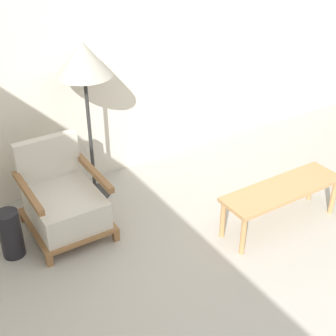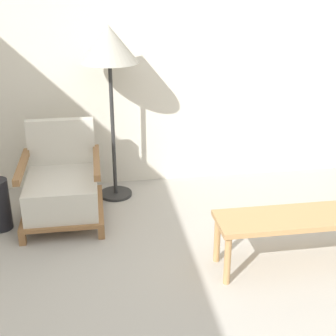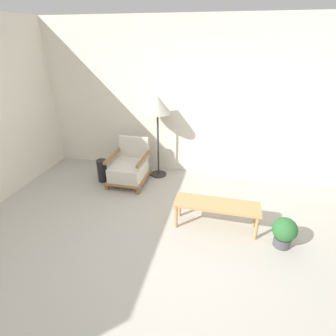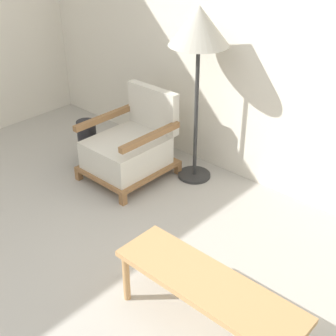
# 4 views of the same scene
# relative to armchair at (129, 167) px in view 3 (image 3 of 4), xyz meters

# --- Properties ---
(ground_plane) EXTENTS (14.00, 14.00, 0.00)m
(ground_plane) POSITION_rel_armchair_xyz_m (1.04, -1.64, -0.28)
(ground_plane) COLOR #B7B2A8
(wall_back) EXTENTS (8.00, 0.06, 2.70)m
(wall_back) POSITION_rel_armchair_xyz_m (1.04, 0.69, 1.07)
(wall_back) COLOR silver
(wall_back) RESTS_ON ground_plane
(armchair) EXTENTS (0.63, 0.73, 0.76)m
(armchair) POSITION_rel_armchair_xyz_m (0.00, 0.00, 0.00)
(armchair) COLOR olive
(armchair) RESTS_ON ground_plane
(floor_lamp) EXTENTS (0.48, 0.48, 1.49)m
(floor_lamp) POSITION_rel_armchair_xyz_m (0.44, 0.37, 1.01)
(floor_lamp) COLOR #2D2D2D
(floor_lamp) RESTS_ON ground_plane
(coffee_table) EXTENTS (1.13, 0.34, 0.38)m
(coffee_table) POSITION_rel_armchair_xyz_m (1.60, -0.93, 0.05)
(coffee_table) COLOR tan
(coffee_table) RESTS_ON ground_plane
(vase) EXTENTS (0.18, 0.18, 0.41)m
(vase) POSITION_rel_armchair_xyz_m (-0.49, -0.09, -0.08)
(vase) COLOR black
(vase) RESTS_ON ground_plane
(potted_plant) EXTENTS (0.30, 0.30, 0.40)m
(potted_plant) POSITION_rel_armchair_xyz_m (2.45, -1.11, -0.06)
(potted_plant) COLOR #4C4C51
(potted_plant) RESTS_ON ground_plane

